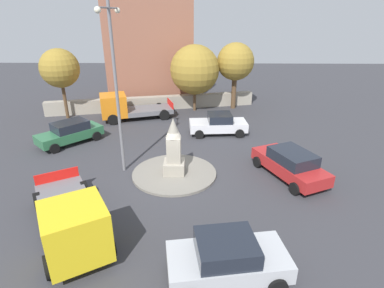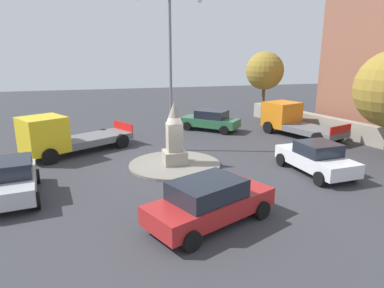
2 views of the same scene
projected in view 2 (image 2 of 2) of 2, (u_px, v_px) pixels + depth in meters
name	position (u px, v px, depth m)	size (l,w,h in m)	color
ground_plane	(175.00, 166.00, 17.26)	(80.00, 80.00, 0.00)	#38383D
traffic_island	(175.00, 165.00, 17.25)	(4.61, 4.61, 0.13)	gray
monument	(174.00, 137.00, 16.88)	(1.12, 1.12, 3.13)	#9E9687
streetlamp	(170.00, 57.00, 18.68)	(3.63, 0.28, 8.93)	slate
car_silver_parked_right	(10.00, 179.00, 13.20)	(2.55, 4.21, 1.55)	#B7BABF
car_green_parked_left	(211.00, 120.00, 24.98)	(4.19, 4.07, 1.50)	#2D6B42
car_white_waiting	(316.00, 158.00, 16.03)	(2.27, 4.23, 1.52)	silver
car_red_approaching	(210.00, 201.00, 11.23)	(4.83, 3.49, 1.55)	#B22323
truck_yellow_passing	(61.00, 136.00, 18.71)	(6.28, 4.85, 2.30)	yellow
truck_orange_far_side	(292.00, 120.00, 23.71)	(3.84, 6.13, 2.16)	orange
stone_boundary_wall	(345.00, 129.00, 22.72)	(18.69, 0.70, 1.20)	#9E9687
tree_far_corner	(265.00, 71.00, 27.66)	(3.06, 3.06, 5.67)	brown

